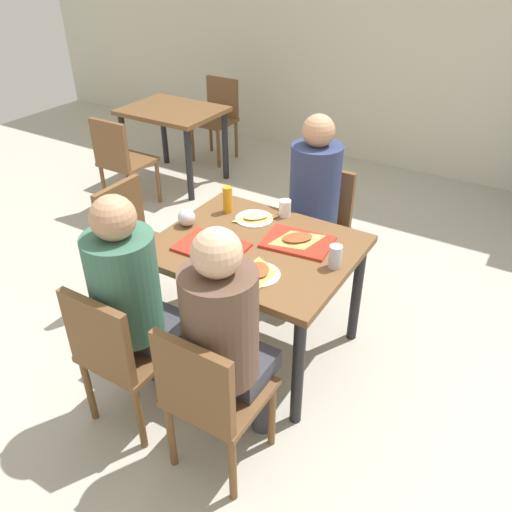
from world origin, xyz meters
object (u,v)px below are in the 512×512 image
at_px(pizza_slice_d, 259,271).
at_px(plastic_cup_b, 221,272).
at_px(person_in_brown_jacket, 226,332).
at_px(condiment_bottle, 228,200).
at_px(person_in_red, 132,293).
at_px(chair_near_left, 118,350).
at_px(tray_red_far, 298,242).
at_px(pizza_slice_c, 256,217).
at_px(paper_plate_near_edge, 258,274).
at_px(pizza_slice_a, 215,244).
at_px(plastic_cup_a, 285,208).
at_px(background_chair_near, 120,158).
at_px(soda_can, 335,257).
at_px(background_table, 173,121).
at_px(chair_far_side, 319,221).
at_px(background_chair_far, 218,113).
at_px(tray_red_near, 211,247).
at_px(chair_left_end, 134,238).
at_px(chair_near_right, 209,394).
at_px(main_table, 256,260).
at_px(person_far_side, 312,196).
at_px(foil_bundle, 187,218).
at_px(pizza_slice_b, 297,238).
at_px(paper_plate_center, 254,219).

height_order(pizza_slice_d, plastic_cup_b, plastic_cup_b).
relative_size(person_in_brown_jacket, condiment_bottle, 7.77).
height_order(person_in_red, condiment_bottle, person_in_red).
height_order(chair_near_left, person_in_brown_jacket, person_in_brown_jacket).
bearing_deg(tray_red_far, chair_near_left, -115.23).
distance_m(tray_red_far, pizza_slice_c, 0.35).
xyz_separation_m(paper_plate_near_edge, pizza_slice_a, (-0.32, 0.10, 0.02)).
xyz_separation_m(person_in_brown_jacket, plastic_cup_a, (-0.29, 1.05, 0.04)).
bearing_deg(background_chair_near, soda_can, -21.29).
height_order(tray_red_far, background_table, tray_red_far).
distance_m(chair_far_side, background_chair_far, 2.53).
relative_size(tray_red_near, background_chair_near, 0.43).
relative_size(condiment_bottle, background_chair_far, 0.19).
distance_m(chair_near_left, background_chair_far, 3.66).
bearing_deg(person_in_brown_jacket, plastic_cup_a, 105.42).
xyz_separation_m(chair_left_end, tray_red_far, (1.10, 0.13, 0.25)).
height_order(paper_plate_near_edge, pizza_slice_c, pizza_slice_c).
bearing_deg(chair_near_right, chair_left_end, 145.08).
bearing_deg(main_table, background_chair_near, 153.87).
bearing_deg(person_in_brown_jacket, plastic_cup_b, 127.47).
distance_m(person_far_side, tray_red_far, 0.58).
distance_m(pizza_slice_d, plastic_cup_b, 0.20).
bearing_deg(condiment_bottle, chair_far_side, 59.43).
relative_size(chair_near_left, tray_red_far, 2.32).
bearing_deg(soda_can, background_chair_far, 134.95).
bearing_deg(pizza_slice_c, foil_bundle, -138.90).
height_order(chair_far_side, tray_red_near, chair_far_side).
bearing_deg(background_chair_far, main_table, -51.19).
bearing_deg(pizza_slice_b, plastic_cup_b, -106.63).
bearing_deg(plastic_cup_b, pizza_slice_d, 48.50).
relative_size(tray_red_near, pizza_slice_a, 1.55).
distance_m(pizza_slice_a, background_chair_far, 3.14).
bearing_deg(pizza_slice_b, condiment_bottle, 168.82).
relative_size(chair_near_right, pizza_slice_b, 3.01).
relative_size(plastic_cup_a, soda_can, 0.82).
bearing_deg(plastic_cup_a, tray_red_far, -48.68).
distance_m(chair_near_left, foil_bundle, 0.87).
xyz_separation_m(chair_far_side, pizza_slice_b, (0.18, -0.68, 0.26)).
bearing_deg(chair_left_end, person_in_red, -46.42).
bearing_deg(plastic_cup_b, tray_red_near, 134.04).
height_order(plastic_cup_a, background_chair_far, background_chair_far).
relative_size(pizza_slice_d, condiment_bottle, 1.53).
relative_size(chair_near_right, tray_red_far, 2.32).
xyz_separation_m(person_in_brown_jacket, tray_red_near, (-0.45, 0.53, 0.00)).
distance_m(plastic_cup_b, soda_can, 0.58).
height_order(person_in_brown_jacket, paper_plate_center, person_in_brown_jacket).
relative_size(person_in_red, paper_plate_near_edge, 5.65).
height_order(chair_far_side, plastic_cup_a, chair_far_side).
xyz_separation_m(chair_near_left, paper_plate_center, (0.11, 1.06, 0.24)).
bearing_deg(background_chair_far, plastic_cup_b, -54.74).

